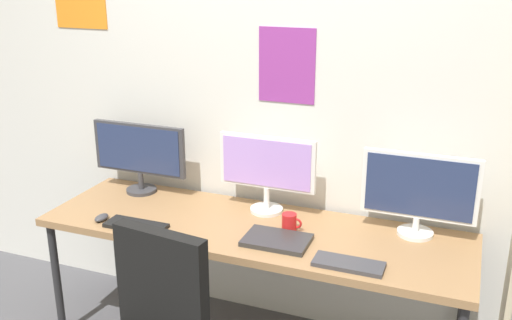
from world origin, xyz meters
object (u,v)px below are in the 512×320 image
(computer_mouse, at_px, (102,218))
(laptop_closed, at_px, (277,240))
(monitor_center, at_px, (267,168))
(keyboard_left, at_px, (136,225))
(monitor_left, at_px, (139,153))
(monitor_right, at_px, (419,191))
(keyboard_right, at_px, (349,264))
(desk, at_px, (253,235))
(coffee_mug, at_px, (290,222))

(computer_mouse, bearing_deg, laptop_closed, 5.89)
(monitor_center, relative_size, keyboard_left, 1.66)
(monitor_left, bearing_deg, computer_mouse, -86.92)
(monitor_right, distance_m, laptop_closed, 0.74)
(monitor_center, bearing_deg, monitor_right, 0.00)
(monitor_center, relative_size, monitor_right, 0.95)
(monitor_center, relative_size, computer_mouse, 5.64)
(keyboard_right, bearing_deg, monitor_left, 161.99)
(keyboard_left, height_order, laptop_closed, laptop_closed)
(monitor_center, xyz_separation_m, laptop_closed, (0.18, -0.34, -0.24))
(computer_mouse, relative_size, laptop_closed, 0.30)
(monitor_left, height_order, monitor_right, monitor_right)
(keyboard_right, height_order, laptop_closed, laptop_closed)
(keyboard_left, relative_size, laptop_closed, 1.02)
(desk, xyz_separation_m, monitor_right, (0.80, 0.21, 0.29))
(monitor_center, relative_size, laptop_closed, 1.69)
(desk, distance_m, monitor_left, 0.88)
(keyboard_left, bearing_deg, computer_mouse, 178.43)
(computer_mouse, bearing_deg, monitor_center, 29.30)
(monitor_center, relative_size, coffee_mug, 5.11)
(monitor_center, xyz_separation_m, computer_mouse, (-0.78, -0.44, -0.24))
(monitor_right, height_order, laptop_closed, monitor_right)
(monitor_left, height_order, monitor_center, monitor_center)
(monitor_left, relative_size, coffee_mug, 5.58)
(keyboard_left, xyz_separation_m, coffee_mug, (0.75, 0.26, 0.04))
(monitor_left, relative_size, monitor_center, 1.09)
(keyboard_left, relative_size, computer_mouse, 3.40)
(desk, height_order, laptop_closed, laptop_closed)
(keyboard_right, distance_m, laptop_closed, 0.40)
(desk, relative_size, keyboard_right, 6.99)
(keyboard_left, height_order, keyboard_right, same)
(monitor_left, relative_size, laptop_closed, 1.85)
(desk, height_order, coffee_mug, coffee_mug)
(desk, relative_size, computer_mouse, 23.35)
(monitor_left, bearing_deg, keyboard_left, -61.43)
(computer_mouse, height_order, coffee_mug, coffee_mug)
(keyboard_right, relative_size, computer_mouse, 3.34)
(desk, relative_size, monitor_left, 3.79)
(monitor_center, height_order, computer_mouse, monitor_center)
(monitor_right, bearing_deg, monitor_left, -180.00)
(monitor_center, bearing_deg, keyboard_right, -38.30)
(computer_mouse, bearing_deg, desk, 16.08)
(desk, xyz_separation_m, monitor_center, (0.00, 0.21, 0.30))
(monitor_right, bearing_deg, keyboard_left, -161.99)
(desk, xyz_separation_m, keyboard_right, (0.56, -0.23, 0.06))
(monitor_center, height_order, laptop_closed, monitor_center)
(monitor_left, xyz_separation_m, monitor_center, (0.80, -0.00, 0.01))
(monitor_right, relative_size, laptop_closed, 1.77)
(monitor_right, distance_m, keyboard_right, 0.55)
(monitor_center, distance_m, computer_mouse, 0.92)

